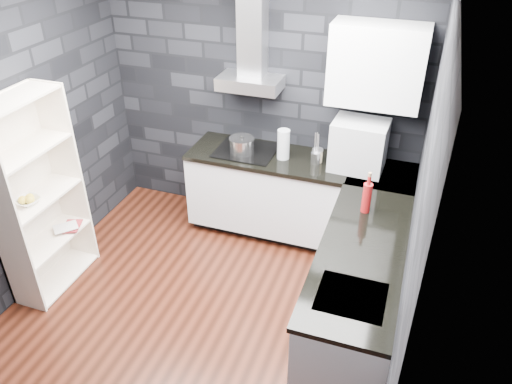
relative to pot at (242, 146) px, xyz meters
The scene contains 27 objects.
ground 1.58m from the pot, 86.70° to the right, with size 3.20×3.20×0.00m, color #431B10.
wall_back 0.54m from the pot, 79.57° to the left, with size 3.20×0.05×2.70m, color black.
wall_front 2.89m from the pot, 88.57° to the right, with size 3.20×0.05×2.70m, color black.
wall_left 2.02m from the pot, 141.46° to the right, with size 0.05×3.20×2.70m, color black.
wall_right 2.13m from the pot, 36.11° to the right, with size 0.05×3.20×2.70m, color black.
toekick_back 1.10m from the pot, 10.18° to the left, with size 2.18×0.50×0.10m, color black.
toekick_right 2.04m from the pot, 38.87° to the right, with size 0.50×1.78×0.10m, color black.
counter_back_cab 0.76m from the pot, ahead, with size 2.20×0.60×0.76m, color silver.
counter_right_cab 1.85m from the pot, 39.67° to the right, with size 0.60×1.80×0.76m, color silver.
counter_back_top 0.58m from the pot, ahead, with size 2.20×0.62×0.04m, color black.
counter_right_top 1.78m from the pot, 39.88° to the right, with size 0.62×1.80×0.04m, color black.
counter_corner_top 1.38m from the pot, ahead, with size 0.62×0.62×0.04m, color black.
hood_body 0.61m from the pot, 83.67° to the left, with size 0.60×0.34×0.12m, color #BABAC0.
hood_chimney 1.12m from the pot, 85.35° to the left, with size 0.24×0.20×0.90m, color #BABAC0.
upper_cabinet 1.47m from the pot, ahead, with size 0.80×0.35×0.70m, color white.
cooktop 0.10m from the pot, 71.16° to the left, with size 0.58×0.50×0.01m, color black.
sink_rim 2.14m from the pot, 50.05° to the right, with size 0.44×0.40×0.01m, color #BABAC0.
pot is the anchor object (origin of this frame).
glass_vase 0.42m from the pot, ahead, with size 0.12×0.12×0.29m, color silver.
storage_jar 0.74m from the pot, ahead, with size 0.10×0.10×0.12m, color #C7B289.
utensil_crock 0.73m from the pot, ahead, with size 0.09×0.09×0.12m, color silver.
appliance_garage 1.12m from the pot, ahead, with size 0.48×0.38×0.48m, color #AEB0B5.
red_bottle 1.44m from the pot, 25.46° to the right, with size 0.07×0.07×0.25m, color maroon.
bookshelf 1.90m from the pot, 135.25° to the right, with size 0.34×0.80×1.80m, color white.
fruit_bowl 1.98m from the pot, 133.02° to the right, with size 0.19×0.19×0.05m, color white.
book_red 1.80m from the pot, 139.24° to the right, with size 0.15×0.02×0.20m, color maroon.
book_second 1.79m from the pot, 139.97° to the right, with size 0.15×0.02×0.21m, color #B2B2B2.
Camera 1 is at (1.50, -2.85, 3.18)m, focal length 35.00 mm.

